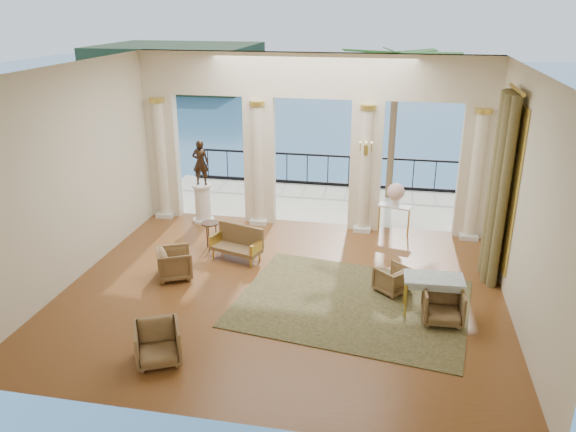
% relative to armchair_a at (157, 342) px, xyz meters
% --- Properties ---
extents(floor, '(9.00, 9.00, 0.00)m').
position_rel_armchair_a_xyz_m(floor, '(1.54, 2.80, -0.37)').
color(floor, '#48210D').
rests_on(floor, ground).
extents(room_walls, '(9.00, 9.00, 9.00)m').
position_rel_armchair_a_xyz_m(room_walls, '(1.54, 1.68, 2.50)').
color(room_walls, '#EBE2C5').
rests_on(room_walls, ground).
extents(arcade, '(9.00, 0.56, 4.50)m').
position_rel_armchair_a_xyz_m(arcade, '(1.54, 6.62, 2.21)').
color(arcade, beige).
rests_on(arcade, ground).
extents(terrace, '(10.00, 3.60, 0.10)m').
position_rel_armchair_a_xyz_m(terrace, '(1.54, 8.60, -0.42)').
color(terrace, beige).
rests_on(terrace, ground).
extents(balustrade, '(9.00, 0.06, 1.03)m').
position_rel_armchair_a_xyz_m(balustrade, '(1.54, 10.20, 0.03)').
color(balustrade, black).
rests_on(balustrade, terrace).
extents(palm_tree, '(2.00, 2.00, 4.50)m').
position_rel_armchair_a_xyz_m(palm_tree, '(3.54, 9.40, 3.72)').
color(palm_tree, '#4C3823').
rests_on(palm_tree, terrace).
extents(headland, '(22.00, 18.00, 6.00)m').
position_rel_armchair_a_xyz_m(headland, '(-28.46, 72.80, -3.37)').
color(headland, black).
rests_on(headland, sea).
extents(sea, '(160.00, 160.00, 0.00)m').
position_rel_armchair_a_xyz_m(sea, '(1.54, 62.80, -6.37)').
color(sea, '#315690').
rests_on(sea, ground).
extents(curtain, '(0.33, 1.40, 4.09)m').
position_rel_armchair_a_xyz_m(curtain, '(5.83, 4.30, 1.64)').
color(curtain, brown).
rests_on(curtain, ground).
extents(window_frame, '(0.04, 1.60, 3.40)m').
position_rel_armchair_a_xyz_m(window_frame, '(6.01, 4.30, 1.73)').
color(window_frame, gold).
rests_on(window_frame, room_walls).
extents(wall_sconce, '(0.30, 0.11, 0.33)m').
position_rel_armchair_a_xyz_m(wall_sconce, '(2.94, 6.31, 1.85)').
color(wall_sconce, gold).
rests_on(wall_sconce, arcade).
extents(rug, '(4.92, 4.08, 0.02)m').
position_rel_armchair_a_xyz_m(rug, '(3.01, 2.56, -0.36)').
color(rug, '#2E3518').
rests_on(rug, ground).
extents(armchair_a, '(0.95, 0.93, 0.75)m').
position_rel_armchair_a_xyz_m(armchair_a, '(0.00, 0.00, 0.00)').
color(armchair_a, '#4A351B').
rests_on(armchair_a, ground).
extents(armchair_b, '(0.76, 0.72, 0.75)m').
position_rel_armchair_a_xyz_m(armchair_b, '(4.73, 2.20, 0.00)').
color(armchair_b, '#4A351B').
rests_on(armchair_b, ground).
extents(armchair_c, '(0.82, 0.82, 0.62)m').
position_rel_armchair_a_xyz_m(armchair_c, '(3.77, 3.20, -0.07)').
color(armchair_c, '#4A351B').
rests_on(armchair_c, ground).
extents(armchair_d, '(0.91, 0.93, 0.73)m').
position_rel_armchair_a_xyz_m(armchair_d, '(-0.88, 2.97, -0.01)').
color(armchair_d, '#4A351B').
rests_on(armchair_d, ground).
extents(settee, '(1.30, 0.85, 0.80)m').
position_rel_armchair_a_xyz_m(settee, '(0.20, 4.17, 0.02)').
color(settee, '#4A351B').
rests_on(settee, ground).
extents(game_table, '(1.14, 0.65, 0.76)m').
position_rel_armchair_a_xyz_m(game_table, '(4.54, 2.48, 0.31)').
color(game_table, '#90A8B9').
rests_on(game_table, ground).
extents(pedestal, '(0.58, 0.58, 1.06)m').
position_rel_armchair_a_xyz_m(pedestal, '(-1.39, 6.30, 0.14)').
color(pedestal, silver).
rests_on(pedestal, ground).
extents(statue, '(0.47, 0.33, 1.21)m').
position_rel_armchair_a_xyz_m(statue, '(-1.39, 6.30, 1.29)').
color(statue, black).
rests_on(statue, pedestal).
extents(console_table, '(0.89, 0.53, 0.80)m').
position_rel_armchair_a_xyz_m(console_table, '(3.74, 6.35, 0.29)').
color(console_table, silver).
rests_on(console_table, ground).
extents(urn, '(0.44, 0.44, 0.59)m').
position_rel_armchair_a_xyz_m(urn, '(3.74, 6.35, 0.76)').
color(urn, white).
rests_on(urn, console_table).
extents(side_table, '(0.42, 0.42, 0.69)m').
position_rel_armchair_a_xyz_m(side_table, '(-0.59, 4.55, 0.22)').
color(side_table, black).
rests_on(side_table, ground).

